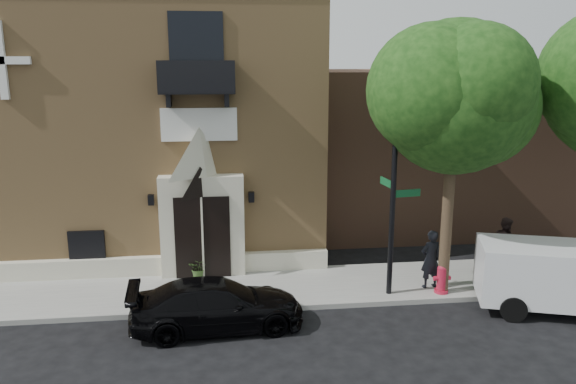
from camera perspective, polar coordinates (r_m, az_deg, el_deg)
name	(u,v)px	position (r m, az deg, el deg)	size (l,w,h in m)	color
ground	(239,314)	(15.84, -5.05, -12.24)	(120.00, 120.00, 0.00)	black
sidewalk	(270,288)	(17.23, -1.85, -9.75)	(42.00, 3.00, 0.15)	gray
church	(152,118)	(22.52, -13.65, 7.34)	(12.20, 11.01, 9.30)	tan
neighbour_building	(502,144)	(26.62, 20.95, 4.58)	(18.00, 8.00, 6.40)	brown
street_tree_left	(458,96)	(16.01, 16.86, 9.33)	(4.97, 4.38, 7.77)	#38281C
black_sedan	(217,305)	(14.88, -7.22, -11.30)	(1.81, 4.46, 1.29)	black
cargo_van	(573,277)	(17.30, 26.99, -7.67)	(4.94, 3.17, 1.89)	silver
street_sign	(393,197)	(16.07, 10.64, -0.46)	(0.98, 0.91, 5.78)	black
fire_hydrant	(442,278)	(17.18, 15.36, -8.47)	(0.50, 0.40, 0.89)	#AA1831
dumpster	(516,264)	(18.57, 22.15, -6.77)	(1.96, 1.27, 1.20)	#0F3A1E
planter	(199,268)	(17.89, -9.06, -7.67)	(0.58, 0.50, 0.64)	#3A5A27
pedestrian_near	(430,259)	(17.33, 14.27, -6.62)	(0.65, 0.43, 1.78)	black
pedestrian_far	(505,243)	(19.62, 21.16, -4.86)	(0.84, 0.65, 1.72)	#2D201F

